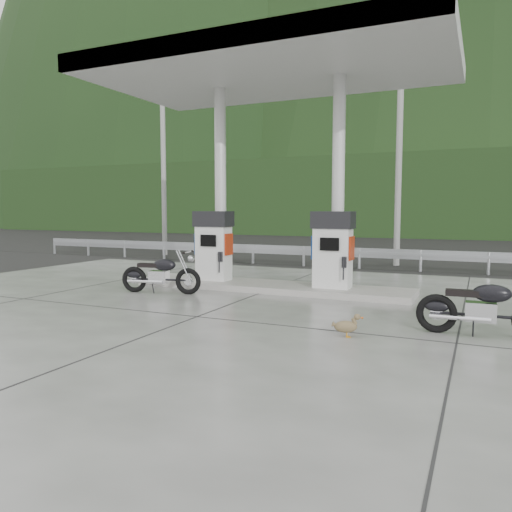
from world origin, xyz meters
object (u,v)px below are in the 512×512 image
at_px(gas_pump_left, 214,246).
at_px(motorcycle_right, 484,308).
at_px(motorcycle_left, 161,275).
at_px(duck, 346,327).
at_px(gas_pump_right, 333,250).

bearing_deg(gas_pump_left, motorcycle_right, -24.06).
xyz_separation_m(motorcycle_left, motorcycle_right, (7.02, -1.31, 0.01)).
relative_size(motorcycle_left, duck, 4.28).
bearing_deg(gas_pump_right, motorcycle_left, -157.37).
height_order(motorcycle_left, motorcycle_right, motorcycle_right).
xyz_separation_m(gas_pump_right, motorcycle_right, (3.26, -2.88, -0.60)).
relative_size(gas_pump_right, motorcycle_right, 0.95).
relative_size(gas_pump_left, duck, 4.10).
relative_size(gas_pump_left, motorcycle_right, 0.95).
bearing_deg(gas_pump_left, gas_pump_right, 0.00).
height_order(gas_pump_left, gas_pump_right, same).
bearing_deg(motorcycle_left, gas_pump_left, 59.11).
height_order(gas_pump_right, motorcycle_right, gas_pump_right).
relative_size(gas_pump_right, motorcycle_left, 0.96).
xyz_separation_m(gas_pump_left, motorcycle_right, (6.46, -2.88, -0.60)).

